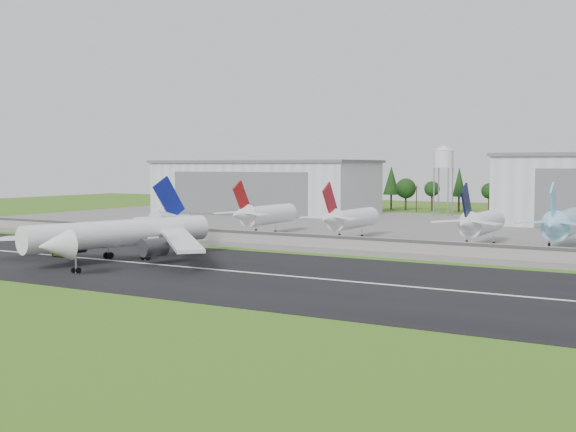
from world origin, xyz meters
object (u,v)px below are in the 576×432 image
Objects in this scene: parked_jet_red_b at (348,218)px; parked_jet_navy at (479,223)px; ground_vehicle at (63,253)px; parked_jet_skyblue at (563,223)px; main_airliner at (119,239)px; parked_jet_red_a at (263,214)px.

parked_jet_navy is at bearing 0.04° from parked_jet_red_b.
parked_jet_skyblue reaches higher than ground_vehicle.
ground_vehicle is 120.57m from parked_jet_skyblue.
parked_jet_navy is (59.85, 66.99, 1.34)m from main_airliner.
parked_jet_skyblue is at bearing 3.42° from parked_jet_red_a.
main_airliner reaches higher than parked_jet_skyblue.
parked_jet_skyblue is at bearing -55.12° from ground_vehicle.
main_airliner reaches higher than parked_jet_red_a.
parked_jet_red_a is (-5.05, 66.99, 1.34)m from main_airliner.
main_airliner is 1.57× the size of parked_jet_skyblue.
parked_jet_red_a is 84.62m from parked_jet_skyblue.
parked_jet_navy is at bearing 0.00° from parked_jet_red_a.
parked_jet_red_a reaches higher than ground_vehicle.
ground_vehicle is at bearing 15.80° from main_airliner.
ground_vehicle is at bearing -143.19° from parked_jet_skyblue.
parked_jet_skyblue is (84.47, 5.05, 0.32)m from parked_jet_red_a.
parked_jet_navy reaches higher than parked_jet_red_b.
parked_jet_skyblue is (19.57, 5.04, 0.31)m from parked_jet_navy.
parked_jet_red_a is at bearing -70.29° from main_airliner.
parked_jet_navy is (64.90, 0.00, 0.01)m from parked_jet_red_a.
parked_jet_navy is at bearing -50.80° from ground_vehicle.
main_airliner is at bearing -109.08° from parked_jet_red_b.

